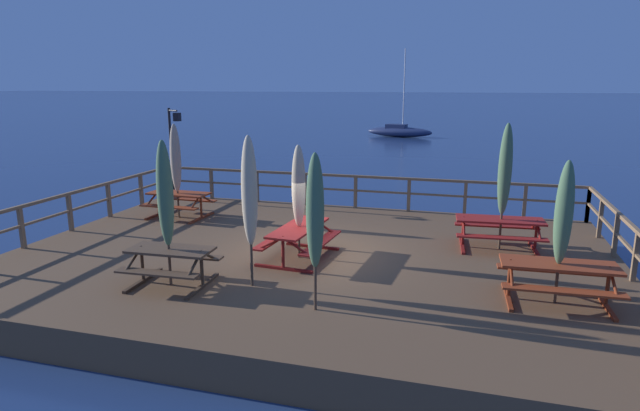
{
  "coord_description": "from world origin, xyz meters",
  "views": [
    {
      "loc": [
        3.63,
        -11.83,
        4.7
      ],
      "look_at": [
        0.0,
        0.77,
        1.69
      ],
      "focal_mm": 29.9,
      "sensor_mm": 36.0,
      "label": 1
    }
  ],
  "objects": [
    {
      "name": "picnic_table_back_left",
      "position": [
        -0.16,
        -0.49,
        1.26
      ],
      "size": [
        1.56,
        2.22,
        0.78
      ],
      "color": "maroon",
      "rests_on": "wooden_deck"
    },
    {
      "name": "patio_umbrella_short_front",
      "position": [
        5.28,
        -1.63,
        2.41
      ],
      "size": [
        0.32,
        0.32,
        2.69
      ],
      "color": "#4C3828",
      "rests_on": "wooden_deck"
    },
    {
      "name": "railing_waterside_far",
      "position": [
        -0.0,
        5.0,
        1.44
      ],
      "size": [
        14.07,
        0.1,
        1.09
      ],
      "color": "brown",
      "rests_on": "wooden_deck"
    },
    {
      "name": "picnic_table_front_right",
      "position": [
        4.38,
        1.58,
        1.26
      ],
      "size": [
        2.18,
        1.55,
        0.78
      ],
      "color": "maroon",
      "rests_on": "wooden_deck"
    },
    {
      "name": "sailboat_distant",
      "position": [
        -2.9,
        36.77,
        0.51
      ],
      "size": [
        6.19,
        2.62,
        7.72
      ],
      "color": "navy",
      "rests_on": "ground"
    },
    {
      "name": "railing_side_right",
      "position": [
        6.99,
        0.0,
        1.43
      ],
      "size": [
        0.1,
        10.1,
        1.09
      ],
      "color": "brown",
      "rests_on": "wooden_deck"
    },
    {
      "name": "ground_plane",
      "position": [
        0.0,
        0.0,
        0.0
      ],
      "size": [
        600.0,
        600.0,
        0.0
      ],
      "primitive_type": "plane",
      "color": "navy"
    },
    {
      "name": "lamp_post_hooked",
      "position": [
        -6.27,
        4.35,
        2.81
      ],
      "size": [
        0.62,
        0.43,
        3.2
      ],
      "color": "black",
      "rests_on": "wooden_deck"
    },
    {
      "name": "patio_umbrella_tall_back_right",
      "position": [
        4.4,
        1.56,
        2.67
      ],
      "size": [
        0.32,
        0.32,
        3.11
      ],
      "color": "#4C3828",
      "rests_on": "wooden_deck"
    },
    {
      "name": "patio_umbrella_tall_mid_right",
      "position": [
        -2.12,
        -2.84,
        2.58
      ],
      "size": [
        0.32,
        0.32,
        2.96
      ],
      "color": "#4C3828",
      "rests_on": "wooden_deck"
    },
    {
      "name": "railing_side_left",
      "position": [
        -6.99,
        0.0,
        1.43
      ],
      "size": [
        0.1,
        10.1,
        1.09
      ],
      "color": "brown",
      "rests_on": "wooden_deck"
    },
    {
      "name": "picnic_table_mid_centre",
      "position": [
        5.3,
        -1.62,
        1.26
      ],
      "size": [
        2.12,
        1.48,
        0.78
      ],
      "color": "#993819",
      "rests_on": "wooden_deck"
    },
    {
      "name": "wooden_deck",
      "position": [
        0.0,
        0.0,
        0.35
      ],
      "size": [
        14.27,
        10.3,
        0.69
      ],
      "primitive_type": "cube",
      "color": "brown",
      "rests_on": "ground"
    },
    {
      "name": "patio_umbrella_tall_back_left",
      "position": [
        -4.91,
        2.18,
        2.51
      ],
      "size": [
        0.32,
        0.32,
        2.86
      ],
      "color": "#4C3828",
      "rests_on": "wooden_deck"
    },
    {
      "name": "patio_umbrella_short_back",
      "position": [
        -0.52,
        -2.42,
        2.64
      ],
      "size": [
        0.32,
        0.32,
        3.05
      ],
      "color": "#4C3828",
      "rests_on": "wooden_deck"
    },
    {
      "name": "picnic_table_mid_left",
      "position": [
        -4.92,
        2.25,
        1.25
      ],
      "size": [
        1.9,
        1.45,
        0.78
      ],
      "color": "#993819",
      "rests_on": "wooden_deck"
    },
    {
      "name": "patio_umbrella_tall_front",
      "position": [
        -0.16,
        -0.44,
        2.39
      ],
      "size": [
        0.32,
        0.32,
        2.67
      ],
      "color": "#4C3828",
      "rests_on": "wooden_deck"
    },
    {
      "name": "patio_umbrella_tall_mid_left",
      "position": [
        1.06,
        -3.2,
        2.52
      ],
      "size": [
        0.32,
        0.32,
        2.87
      ],
      "color": "#4C3828",
      "rests_on": "wooden_deck"
    },
    {
      "name": "picnic_table_back_right",
      "position": [
        -2.1,
        -2.82,
        1.25
      ],
      "size": [
        1.75,
        1.47,
        0.78
      ],
      "color": "brown",
      "rests_on": "wooden_deck"
    }
  ]
}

